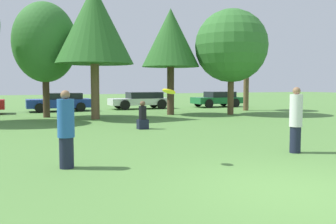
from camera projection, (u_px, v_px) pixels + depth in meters
The scene contains 13 objects.
ground_plane at pixel (292, 191), 6.21m from camera, with size 120.00×120.00×0.00m, color #54843D.
person_thrower at pixel (66, 129), 7.84m from camera, with size 0.36×0.36×1.70m.
person_catcher at pixel (296, 120), 9.60m from camera, with size 0.33×0.33×1.75m.
frisbee at pixel (169, 91), 8.17m from camera, with size 0.31×0.30×0.17m.
bystander_sitting at pixel (143, 117), 14.74m from camera, with size 0.42×0.35×1.14m.
tree_2 at pixel (45, 43), 19.59m from camera, with size 3.40×3.40×6.22m.
tree_3 at pixel (94, 25), 18.53m from camera, with size 4.01×4.01×6.87m.
tree_4 at pixel (171, 38), 21.32m from camera, with size 3.41×3.41×6.24m.
tree_5 at pixel (231, 46), 21.47m from camera, with size 4.30×4.30×6.23m.
tree_6 at pixel (247, 49), 24.78m from camera, with size 2.55×2.55×5.24m.
parked_car_blue at pixel (60, 102), 24.37m from camera, with size 4.17×2.09×1.22m.
parked_car_white at pixel (141, 100), 26.74m from camera, with size 4.53×1.91×1.23m.
parked_car_green at pixel (218, 99), 28.94m from camera, with size 3.88×1.99×1.22m.
Camera 1 is at (-4.41, -4.70, 1.83)m, focal length 38.84 mm.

